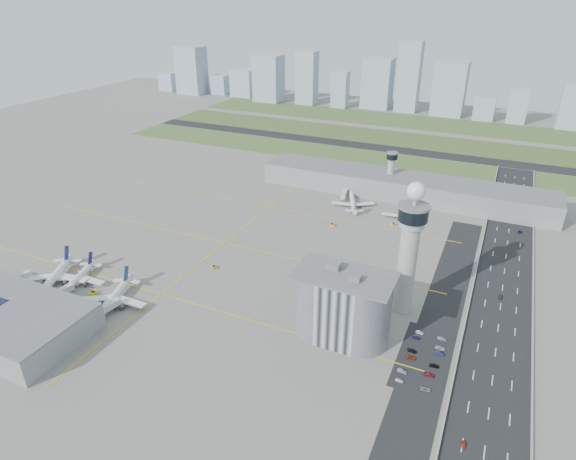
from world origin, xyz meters
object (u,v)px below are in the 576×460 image
at_px(car_lot_1, 402,371).
at_px(car_lot_11, 442,339).
at_px(jet_bridge_far_0, 345,192).
at_px(car_lot_4, 416,337).
at_px(airplane_near_a, 52,274).
at_px(airplane_near_c, 110,297).
at_px(admin_building, 342,306).
at_px(car_lot_2, 411,357).
at_px(tug_3, 214,267).
at_px(car_hw_0, 464,445).
at_px(tug_1, 93,293).
at_px(car_lot_3, 412,351).
at_px(car_lot_8, 434,366).
at_px(secondary_tower, 391,170).
at_px(car_lot_10, 440,348).
at_px(jet_bridge_near_0, 4,287).
at_px(airplane_far_b, 404,211).
at_px(car_hw_1, 500,297).
at_px(airplane_far_a, 353,199).
at_px(car_lot_6, 426,389).
at_px(jet_bridge_near_2, 94,317).
at_px(airplane_near_b, 75,276).
at_px(tug_5, 393,224).
at_px(car_hw_4, 504,196).
at_px(jet_bridge_near_1, 47,301).
at_px(tug_2, 126,277).
at_px(car_hw_2, 520,232).
at_px(jet_bridge_far_1, 413,203).
at_px(control_tower, 409,244).
at_px(car_lot_7, 429,375).
at_px(car_lot_5, 419,332).
at_px(car_lot_0, 399,380).
at_px(tug_0, 82,271).

xyz_separation_m(car_lot_1, car_lot_11, (11.30, 27.09, -0.00)).
height_order(jet_bridge_far_0, car_lot_4, jet_bridge_far_0).
relative_size(airplane_near_a, airplane_near_c, 1.04).
relative_size(admin_building, car_lot_2, 10.77).
distance_m(tug_3, car_hw_0, 151.41).
distance_m(tug_1, car_lot_3, 155.76).
height_order(car_lot_4, car_lot_8, car_lot_8).
relative_size(secondary_tower, tug_3, 10.75).
bearing_deg(secondary_tower, car_lot_10, -68.80).
bearing_deg(jet_bridge_near_0, airplane_near_c, -67.93).
xyz_separation_m(airplane_far_b, car_hw_1, (64.74, -74.83, -4.19)).
relative_size(airplane_far_a, car_lot_6, 8.49).
distance_m(jet_bridge_near_0, jet_bridge_near_2, 60.00).
height_order(tug_3, car_lot_6, tug_3).
distance_m(airplane_near_a, tug_1, 25.81).
relative_size(jet_bridge_near_0, car_lot_3, 3.59).
relative_size(airplane_near_b, jet_bridge_near_2, 2.57).
bearing_deg(car_lot_2, tug_5, 13.90).
height_order(secondary_tower, car_hw_4, secondary_tower).
bearing_deg(jet_bridge_near_1, car_lot_3, -66.23).
height_order(tug_1, tug_3, tug_1).
xyz_separation_m(airplane_near_c, jet_bridge_near_1, (-28.11, -12.42, -2.95)).
height_order(tug_1, car_lot_3, tug_1).
relative_size(tug_2, car_hw_2, 0.68).
distance_m(jet_bridge_far_1, tug_2, 197.12).
bearing_deg(admin_building, secondary_tower, 97.29).
relative_size(control_tower, car_lot_11, 15.19).
distance_m(secondary_tower, car_lot_3, 179.32).
height_order(airplane_near_c, car_lot_7, airplane_near_c).
bearing_deg(car_lot_1, car_lot_3, 0.10).
xyz_separation_m(jet_bridge_near_2, car_hw_0, (161.40, 0.95, -2.31)).
height_order(airplane_far_b, tug_3, airplane_far_b).
relative_size(airplane_near_a, jet_bridge_near_2, 3.07).
bearing_deg(car_lot_5, admin_building, 120.73).
height_order(admin_building, jet_bridge_near_2, admin_building).
height_order(tug_3, car_lot_5, tug_3).
bearing_deg(car_hw_0, jet_bridge_near_1, 175.27).
height_order(secondary_tower, jet_bridge_far_0, secondary_tower).
xyz_separation_m(car_lot_8, car_lot_11, (0.20, 18.57, -0.04)).
bearing_deg(secondary_tower, airplane_near_c, -113.15).
distance_m(airplane_near_c, car_lot_1, 137.66).
distance_m(tug_2, car_lot_6, 159.57).
height_order(airplane_near_a, car_hw_4, airplane_near_a).
relative_size(car_lot_1, car_hw_4, 0.98).
distance_m(car_lot_0, car_lot_10, 28.38).
bearing_deg(jet_bridge_near_1, tug_3, -30.13).
bearing_deg(admin_building, jet_bridge_near_2, -159.62).
xyz_separation_m(tug_2, car_lot_1, (148.57, -8.81, -0.30)).
relative_size(admin_building, tug_3, 14.15).
bearing_deg(car_lot_0, tug_0, 90.02).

